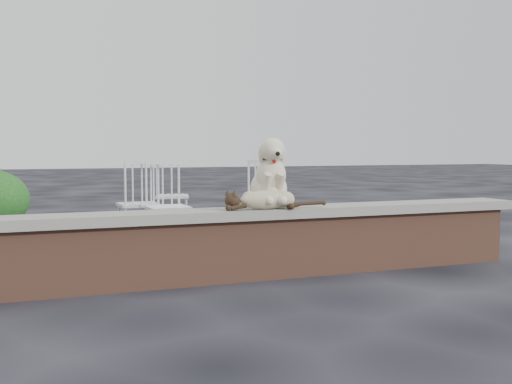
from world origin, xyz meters
name	(u,v)px	position (x,y,z in m)	size (l,w,h in m)	color
ground	(192,283)	(0.00, 0.00, 0.00)	(60.00, 60.00, 0.00)	black
brick_wall	(192,252)	(0.00, 0.00, 0.25)	(6.00, 0.30, 0.50)	brown
capstone	(191,216)	(0.00, 0.00, 0.54)	(6.20, 0.40, 0.08)	slate
dog	(269,172)	(0.68, 0.04, 0.87)	(0.39, 0.51, 0.59)	beige
cat	(267,198)	(0.60, -0.11, 0.67)	(1.04, 0.25, 0.18)	tan
chair_d	(261,201)	(1.35, 1.83, 0.47)	(0.56, 0.56, 0.94)	white
chair_e	(172,195)	(0.63, 3.15, 0.47)	(0.56, 0.56, 0.94)	white
chair_b	(168,206)	(0.21, 1.66, 0.47)	(0.56, 0.56, 0.94)	white
chair_c	(138,203)	(-0.01, 2.12, 0.47)	(0.56, 0.56, 0.94)	white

